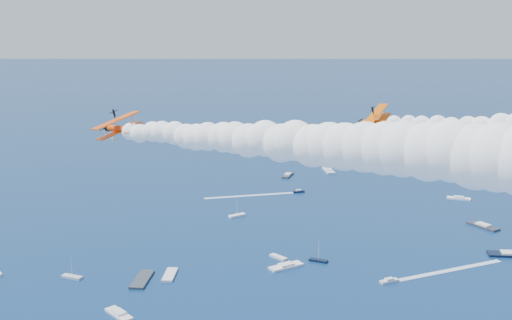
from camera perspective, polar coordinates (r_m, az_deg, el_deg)
The scene contains 5 objects.
biplane_lead at distance 120.84m, azimuth 10.53°, elevation 3.15°, with size 7.83×8.78×5.29m, color #E65A04, non-canonical shape.
biplane_trail at distance 109.73m, azimuth -11.61°, elevation 2.64°, with size 7.85×8.80×5.30m, color #FB4905, non-canonical shape.
smoke_trail_trail at distance 83.41m, azimuth 2.76°, elevation 1.57°, with size 71.97×13.85×12.80m, color white, non-canonical shape.
spectator_boats at distance 219.26m, azimuth 11.34°, elevation -7.60°, with size 192.41×174.38×0.70m.
boat_wakes at distance 239.21m, azimuth 6.67°, elevation -5.74°, with size 119.94×59.67×0.04m.
Camera 1 is at (71.54, -66.64, 76.82)m, focal length 46.36 mm.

